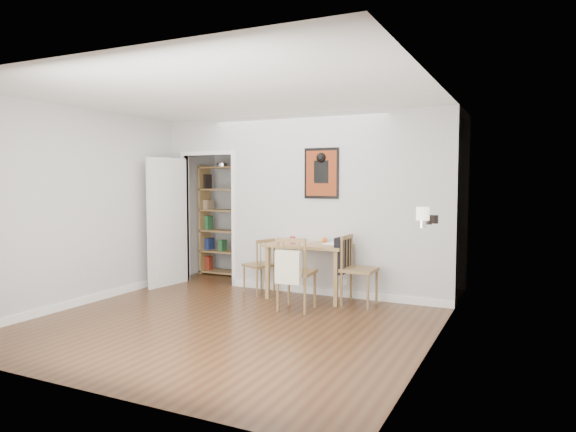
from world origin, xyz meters
The scene contains 15 objects.
ground centered at (0.00, 0.00, 0.00)m, with size 5.20×5.20×0.00m, color #4F3119.
room_shell centered at (0.10, 1.34, 1.30)m, with size 5.20×5.20×5.20m.
dining_table centered at (0.32, 1.10, 0.68)m, with size 1.13×0.72×0.77m.
chair_left centered at (-0.46, 1.05, 0.41)m, with size 0.54×0.54×0.81m.
chair_right centered at (1.07, 0.97, 0.48)m, with size 0.54×0.48×0.93m.
chair_front centered at (0.43, 0.41, 0.48)m, with size 0.50×0.56×0.94m.
bookshelf centered at (-1.78, 2.12, 0.94)m, with size 0.81×0.32×1.91m.
fireplace centered at (2.16, 0.25, 0.62)m, with size 0.45×1.25×1.16m.
red_glass centered at (0.11, 0.99, 0.82)m, with size 0.08×0.08×0.10m, color maroon.
orange_fruit centered at (0.47, 1.26, 0.81)m, with size 0.07×0.07×0.07m, color #FF650D.
placemat centered at (0.14, 1.15, 0.77)m, with size 0.40×0.30×0.00m, color beige.
notebook centered at (0.66, 1.13, 0.78)m, with size 0.27×0.20×0.01m, color white.
mantel_lamp centered at (2.09, -0.07, 1.29)m, with size 0.14×0.14×0.21m.
ceramic_jar_a centered at (2.07, 0.37, 1.21)m, with size 0.09×0.09×0.11m, color black.
ceramic_jar_b centered at (2.12, 0.53, 1.21)m, with size 0.08×0.08×0.10m, color black.
Camera 1 is at (3.13, -5.44, 1.65)m, focal length 32.00 mm.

